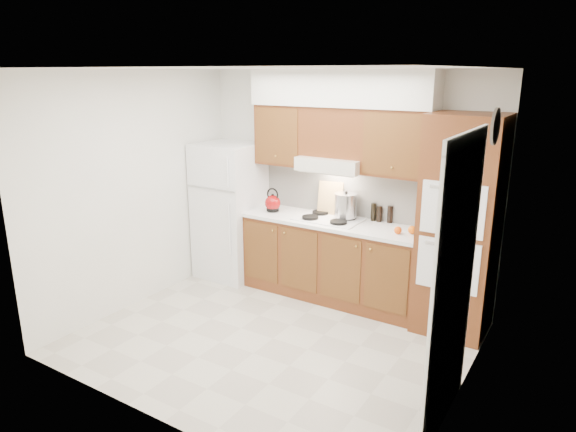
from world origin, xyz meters
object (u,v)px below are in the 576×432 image
object	(u,v)px
fridge	(230,211)
stock_pot	(346,206)
kettle	(273,203)
oven_cabinet	(460,227)

from	to	relation	value
fridge	stock_pot	xyz separation A→B (m)	(1.54, 0.17, 0.24)
fridge	stock_pot	world-z (taller)	fridge
fridge	kettle	world-z (taller)	fridge
stock_pot	oven_cabinet	bearing A→B (deg)	-5.95
fridge	kettle	bearing A→B (deg)	1.33
fridge	oven_cabinet	size ratio (longest dim) A/B	0.78
fridge	stock_pot	distance (m)	1.57
stock_pot	kettle	bearing A→B (deg)	-170.10
oven_cabinet	stock_pot	world-z (taller)	oven_cabinet
kettle	stock_pot	bearing A→B (deg)	9.97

